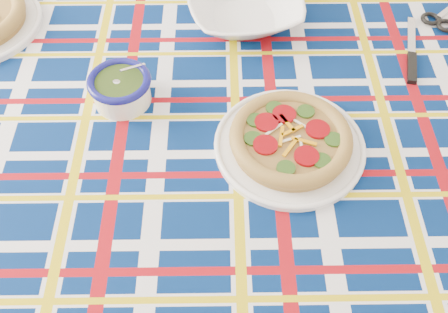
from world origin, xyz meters
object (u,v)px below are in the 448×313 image
(main_focaccia_plate, at_px, (291,139))
(pesto_bowl, at_px, (120,87))
(serving_bowl, at_px, (245,8))
(dining_table, at_px, (199,159))

(main_focaccia_plate, relative_size, pesto_bowl, 2.31)
(main_focaccia_plate, height_order, pesto_bowl, pesto_bowl)
(main_focaccia_plate, xyz_separation_m, pesto_bowl, (-0.39, 0.01, 0.01))
(main_focaccia_plate, distance_m, serving_bowl, 0.43)
(serving_bowl, bearing_deg, pesto_bowl, -115.52)
(main_focaccia_plate, bearing_deg, pesto_bowl, 177.91)
(dining_table, distance_m, main_focaccia_plate, 0.23)
(dining_table, bearing_deg, pesto_bowl, 148.45)
(serving_bowl, bearing_deg, dining_table, -86.92)
(main_focaccia_plate, height_order, serving_bowl, serving_bowl)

